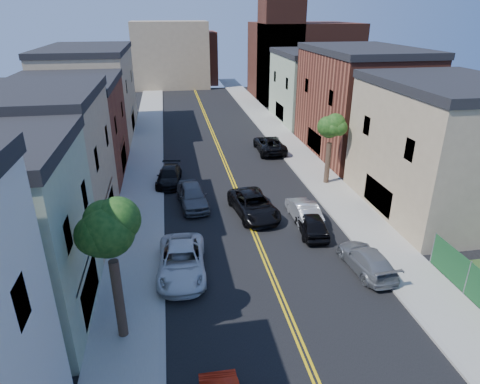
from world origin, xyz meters
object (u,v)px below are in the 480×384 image
black_car_right (312,223)px  black_car_left (169,176)px  white_pickup (182,261)px  black_suv_lane (254,205)px  grey_car_right (367,260)px  grey_car_left (192,196)px  dark_car_right_far (270,144)px  silver_car_right (304,211)px

black_car_right → black_car_left: bearing=-42.9°
white_pickup → black_suv_lane: bearing=53.1°
black_suv_lane → grey_car_right: bearing=-66.1°
grey_car_left → grey_car_right: 13.93m
black_car_left → dark_car_right_far: dark_car_right_far is taller
white_pickup → black_car_right: 9.39m
white_pickup → dark_car_right_far: (10.16, 20.91, 0.03)m
grey_car_left → dark_car_right_far: grey_car_left is taller
grey_car_right → silver_car_right: size_ratio=1.06×
black_suv_lane → white_pickup: bearing=-137.9°
silver_car_right → black_car_left: bearing=-42.9°
grey_car_right → silver_car_right: (-1.64, 6.65, 0.05)m
white_pickup → grey_car_left: bearing=85.4°
white_pickup → black_car_left: (-0.49, 13.76, -0.11)m
grey_car_left → black_car_left: bearing=103.8°
silver_car_right → black_suv_lane: size_ratio=0.78×
black_car_left → black_car_right: size_ratio=1.11×
white_pickup → dark_car_right_far: bearing=67.2°
white_pickup → silver_car_right: size_ratio=1.29×
dark_car_right_far → black_suv_lane: bearing=73.0°
white_pickup → grey_car_left: (1.21, 8.90, 0.06)m
dark_car_right_far → black_suv_lane: (-4.66, -14.34, -0.03)m
grey_car_left → dark_car_right_far: size_ratio=0.85×
white_pickup → silver_car_right: (8.87, 5.18, -0.06)m
white_pickup → grey_car_left: grey_car_left is taller
black_car_left → grey_car_right: (11.00, -15.24, -0.01)m
black_car_left → silver_car_right: silver_car_right is taller
black_suv_lane → dark_car_right_far: bearing=64.1°
black_suv_lane → grey_car_left: bearing=143.6°
white_pickup → grey_car_right: (10.51, -1.47, -0.11)m
grey_car_left → silver_car_right: (7.66, -3.72, -0.12)m
white_pickup → dark_car_right_far: 23.25m
grey_car_right → silver_car_right: silver_car_right is taller
white_pickup → dark_car_right_far: dark_car_right_far is taller
grey_car_left → black_suv_lane: size_ratio=0.88×
black_car_right → black_suv_lane: 4.68m
grey_car_left → silver_car_right: 8.52m
black_car_left → black_car_right: bearing=-41.0°
white_pickup → dark_car_right_far: size_ratio=0.97×
white_pickup → black_car_right: size_ratio=1.34×
silver_car_right → dark_car_right_far: dark_car_right_far is taller
grey_car_left → grey_car_right: size_ratio=1.07×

